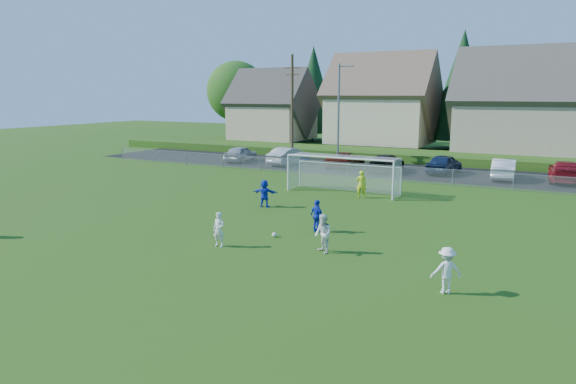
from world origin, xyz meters
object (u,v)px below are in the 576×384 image
(player_white_c, at_px, (446,270))
(player_white_a, at_px, (219,230))
(car_a, at_px, (241,154))
(car_b, at_px, (289,156))
(car_e, at_px, (444,164))
(goalkeeper, at_px, (361,184))
(car_d, at_px, (386,163))
(player_blue_a, at_px, (317,216))
(player_blue_b, at_px, (265,193))
(player_white_b, at_px, (323,234))
(car_f, at_px, (504,169))
(soccer_goal, at_px, (344,168))
(car_c, at_px, (346,160))
(soccer_ball, at_px, (274,235))
(car_g, at_px, (565,172))

(player_white_c, bearing_deg, player_white_a, -33.03)
(car_a, distance_m, car_b, 5.24)
(player_white_a, height_order, car_e, car_e)
(goalkeeper, relative_size, car_e, 0.37)
(car_a, bearing_deg, car_d, 174.74)
(player_blue_a, bearing_deg, player_blue_b, -6.67)
(player_blue_b, bearing_deg, player_white_b, 128.35)
(player_white_a, height_order, car_d, player_white_a)
(car_f, bearing_deg, player_white_a, 66.39)
(player_white_c, height_order, car_a, player_white_c)
(player_white_c, relative_size, car_d, 0.31)
(player_white_b, xyz_separation_m, soccer_goal, (-4.12, 12.81, 0.81))
(player_blue_a, xyz_separation_m, goalkeeper, (-0.90, 8.75, 0.09))
(player_blue_a, relative_size, car_f, 0.33)
(soccer_goal, bearing_deg, car_e, 69.46)
(goalkeeper, bearing_deg, player_blue_b, 33.14)
(car_b, distance_m, car_c, 5.39)
(soccer_ball, height_order, player_white_a, player_white_a)
(soccer_ball, bearing_deg, player_white_b, -21.52)
(soccer_ball, relative_size, car_a, 0.05)
(player_white_b, relative_size, car_d, 0.32)
(player_white_c, xyz_separation_m, car_a, (-24.25, 25.19, -0.02))
(car_d, xyz_separation_m, soccer_goal, (0.25, -10.36, 0.88))
(soccer_ball, xyz_separation_m, player_blue_b, (-3.61, 5.33, 0.69))
(car_a, bearing_deg, player_blue_a, 124.96)
(car_d, bearing_deg, player_blue_a, 96.83)
(car_a, xyz_separation_m, car_g, (27.90, 1.21, 0.02))
(soccer_ball, height_order, player_white_c, player_white_c)
(car_a, distance_m, car_c, 10.61)
(player_white_b, distance_m, car_c, 25.32)
(player_blue_b, relative_size, car_e, 0.34)
(player_white_a, relative_size, car_f, 0.32)
(player_white_a, bearing_deg, player_blue_b, 104.17)
(player_white_c, bearing_deg, car_d, -96.88)
(soccer_ball, height_order, goalkeeper, goalkeeper)
(car_a, distance_m, soccer_goal, 18.00)
(car_c, bearing_deg, player_white_c, 117.70)
(goalkeeper, xyz_separation_m, car_b, (-11.17, 11.54, -0.07))
(car_c, height_order, car_e, car_e)
(soccer_ball, xyz_separation_m, player_blue_a, (1.37, 1.73, 0.67))
(soccer_ball, height_order, player_blue_a, player_blue_a)
(player_white_a, bearing_deg, player_blue_a, 54.60)
(car_c, xyz_separation_m, car_e, (8.50, 0.40, 0.11))
(player_white_a, height_order, car_c, player_white_a)
(player_white_b, bearing_deg, soccer_ball, -162.35)
(player_white_a, distance_m, car_d, 24.42)
(player_white_a, relative_size, goalkeeper, 0.86)
(car_b, bearing_deg, car_g, -169.89)
(player_blue_b, bearing_deg, player_white_c, 137.21)
(player_white_a, bearing_deg, goalkeeper, 79.93)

